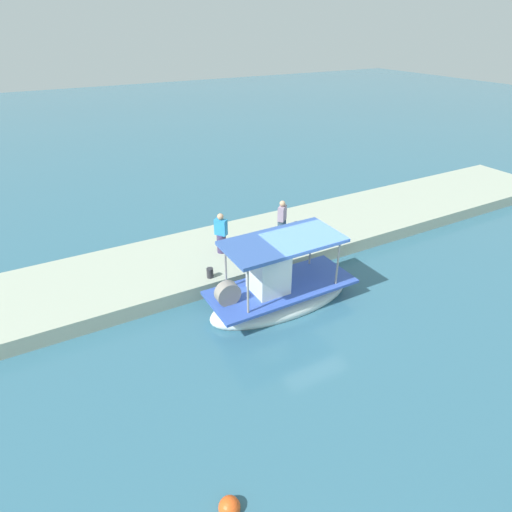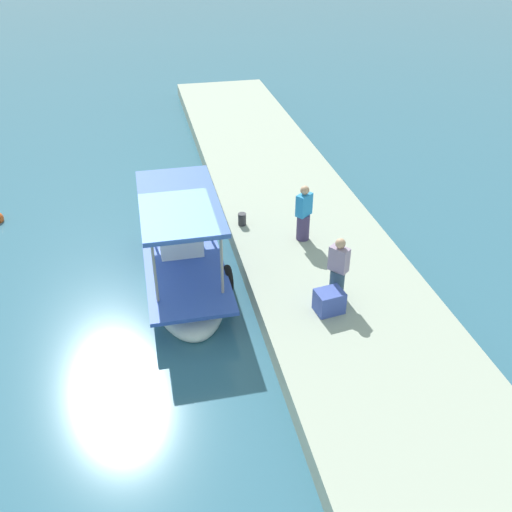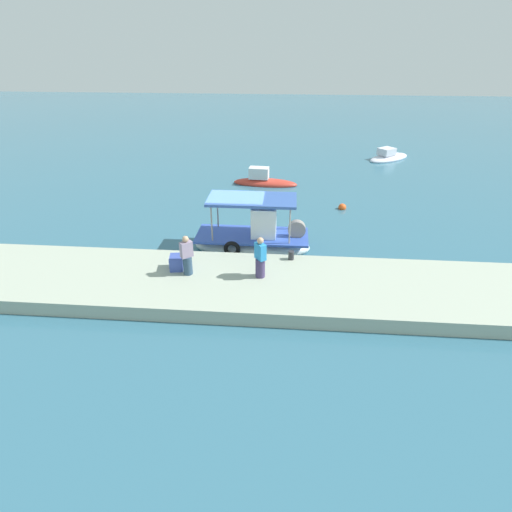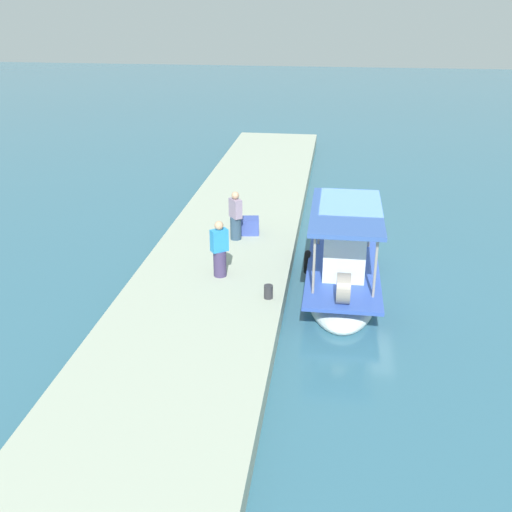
# 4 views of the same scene
# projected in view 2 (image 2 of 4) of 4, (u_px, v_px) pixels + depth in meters

# --- Properties ---
(ground_plane) EXTENTS (120.00, 120.00, 0.00)m
(ground_plane) POSITION_uv_depth(u_px,v_px,m) (169.00, 300.00, 14.74)
(ground_plane) COLOR #33657B
(dock_quay) EXTENTS (36.00, 4.41, 0.56)m
(dock_quay) POSITION_uv_depth(u_px,v_px,m) (326.00, 271.00, 15.36)
(dock_quay) COLOR #A3AD99
(dock_quay) RESTS_ON ground_plane
(main_fishing_boat) EXTENTS (5.34, 2.19, 2.84)m
(main_fishing_boat) POSITION_uv_depth(u_px,v_px,m) (184.00, 265.00, 15.25)
(main_fishing_boat) COLOR silver
(main_fishing_boat) RESTS_ON ground_plane
(fisherman_near_bollard) EXTENTS (0.51, 0.51, 1.62)m
(fisherman_near_bollard) POSITION_uv_depth(u_px,v_px,m) (338.00, 271.00, 13.57)
(fisherman_near_bollard) COLOR #2E475F
(fisherman_near_bollard) RESTS_ON dock_quay
(fisherman_by_crate) EXTENTS (0.52, 0.53, 1.66)m
(fisherman_by_crate) POSITION_uv_depth(u_px,v_px,m) (304.00, 215.00, 15.88)
(fisherman_by_crate) COLOR #41355D
(fisherman_by_crate) RESTS_ON dock_quay
(mooring_bollard) EXTENTS (0.24, 0.24, 0.37)m
(mooring_bollard) POSITION_uv_depth(u_px,v_px,m) (242.00, 219.00, 16.88)
(mooring_bollard) COLOR #2D2D33
(mooring_bollard) RESTS_ON dock_quay
(cargo_crate) EXTENTS (0.60, 0.71, 0.55)m
(cargo_crate) POSITION_uv_depth(u_px,v_px,m) (329.00, 301.00, 13.30)
(cargo_crate) COLOR #3C51A8
(cargo_crate) RESTS_ON dock_quay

